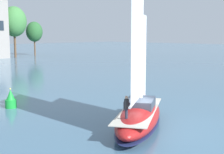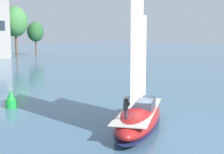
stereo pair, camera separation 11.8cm
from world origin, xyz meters
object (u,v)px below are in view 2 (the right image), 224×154
channel_buoy (11,100)px  tree_shore_left (35,32)px  sailboat_main (139,113)px  tree_shore_center (15,22)px

channel_buoy → tree_shore_left: bearing=56.0°
tree_shore_left → channel_buoy: bearing=-124.0°
tree_shore_left → sailboat_main: bearing=-117.1°
channel_buoy → sailboat_main: bearing=-74.7°
tree_shore_left → channel_buoy: size_ratio=5.72×
sailboat_main → channel_buoy: size_ratio=7.42×
tree_shore_center → channel_buoy: (-35.70, -63.64, -10.50)m
sailboat_main → channel_buoy: sailboat_main is taller
tree_shore_left → tree_shore_center: size_ratio=0.72×
tree_shore_center → sailboat_main: bearing=-112.5°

